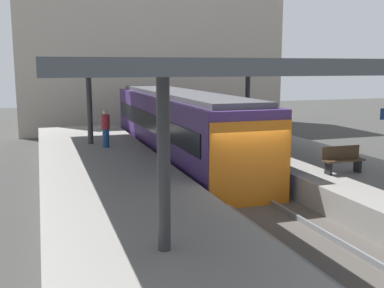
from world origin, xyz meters
name	(u,v)px	position (x,y,z in m)	size (l,w,h in m)	color
ground_plane	(241,207)	(0.00, 0.00, 0.00)	(80.00, 80.00, 0.00)	#383835
platform_left	(121,203)	(-3.80, 0.00, 0.50)	(4.40, 28.00, 1.00)	gray
platform_right	(343,182)	(3.80, 0.00, 0.50)	(4.40, 28.00, 1.00)	gray
track_ballast	(241,204)	(0.00, 0.00, 0.10)	(3.20, 28.00, 0.20)	#4C4742
rail_near_side	(220,201)	(-0.72, 0.00, 0.27)	(0.08, 28.00, 0.14)	slate
rail_far_side	(261,197)	(0.72, 0.00, 0.27)	(0.08, 28.00, 0.14)	slate
commuter_train	(179,126)	(0.00, 6.80, 1.73)	(2.78, 14.97, 3.10)	#472D6B
canopy_left	(110,68)	(-3.80, 1.40, 4.33)	(4.18, 21.00, 3.45)	#333335
canopy_right	(324,71)	(3.80, 1.40, 4.23)	(4.18, 21.00, 3.35)	#333335
platform_bench	(342,159)	(3.24, -0.62, 1.46)	(1.40, 0.41, 0.86)	black
passenger_near_bench	(106,128)	(-3.28, 6.58, 1.83)	(0.36, 0.36, 1.60)	navy
station_building_backdrop	(149,51)	(1.81, 20.00, 5.50)	(18.00, 6.00, 11.00)	#A89E8E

